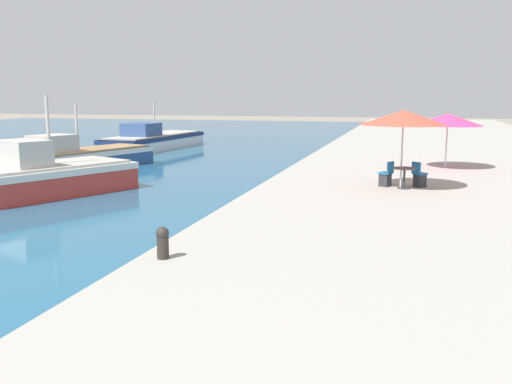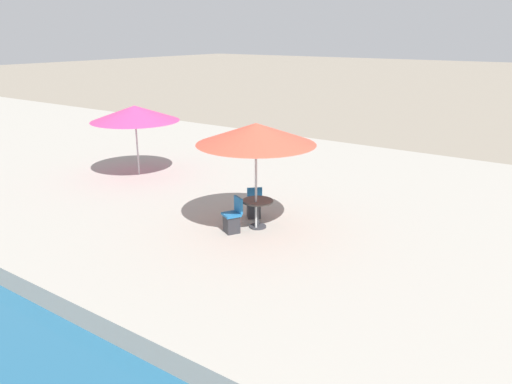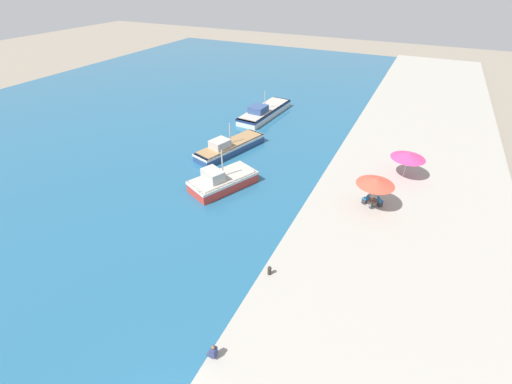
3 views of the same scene
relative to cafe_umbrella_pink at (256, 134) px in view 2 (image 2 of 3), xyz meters
name	(u,v)px [view 2 (image 2 of 3)]	position (x,y,z in m)	size (l,w,h in m)	color
quay_promenade	(20,143)	(2.98, 16.16, -2.75)	(16.00, 90.00, 0.51)	#A39E93
cafe_umbrella_pink	(256,134)	(0.00, 0.00, 0.00)	(2.97, 2.97, 2.75)	#B7B7B7
cafe_umbrella_white	(135,113)	(1.85, 6.44, -0.32)	(3.06, 3.06, 2.45)	#B7B7B7
cafe_table	(258,208)	(0.12, 0.03, -1.96)	(0.80, 0.80, 0.74)	#333338
cafe_chair_left	(254,206)	(0.64, 0.53, -2.17)	(0.59, 0.59, 0.91)	#2D2D33
cafe_chair_right	(232,220)	(-0.53, 0.36, -2.17)	(0.57, 0.55, 0.91)	#2D2D33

